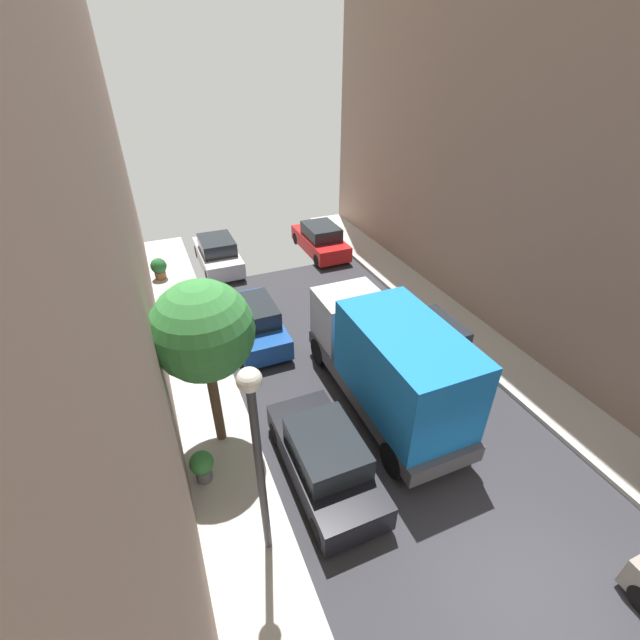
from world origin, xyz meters
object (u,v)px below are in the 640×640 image
object	(u,v)px
parked_car_left_2	(325,458)
street_tree_0	(203,332)
parked_car_right_2	(430,341)
lamp_post	(257,442)
parked_car_left_3	(253,322)
parked_car_left_4	(218,254)
parked_car_right_3	(320,240)
potted_plant_2	(202,465)
potted_plant_0	(159,268)
delivery_truck	(388,361)

from	to	relation	value
parked_car_left_2	street_tree_0	distance (m)	4.38
parked_car_right_2	lamp_post	bearing A→B (deg)	-148.63
parked_car_left_2	lamp_post	distance (m)	3.60
parked_car_left_3	parked_car_right_2	size ratio (longest dim) A/B	1.00
parked_car_left_4	lamp_post	xyz separation A→B (m)	(-1.90, -14.72, 2.79)
parked_car_right_3	parked_car_left_3	bearing A→B (deg)	-130.41
potted_plant_2	lamp_post	size ratio (longest dim) A/B	0.18
potted_plant_2	parked_car_left_3	bearing A→B (deg)	63.36
potted_plant_0	potted_plant_2	world-z (taller)	potted_plant_0
parked_car_left_3	street_tree_0	xyz separation A→B (m)	(-2.22, -4.56, 3.04)
parked_car_left_2	potted_plant_2	world-z (taller)	parked_car_left_2
parked_car_left_4	street_tree_0	size ratio (longest dim) A/B	0.86
parked_car_left_4	potted_plant_0	bearing A→B (deg)	-171.11
parked_car_right_3	parked_car_left_2	bearing A→B (deg)	-112.33
parked_car_right_2	delivery_truck	world-z (taller)	delivery_truck
parked_car_left_2	street_tree_0	world-z (taller)	street_tree_0
lamp_post	delivery_truck	bearing A→B (deg)	32.35
parked_car_left_3	parked_car_right_3	xyz separation A→B (m)	(5.40, 6.34, 0.00)
parked_car_right_2	parked_car_left_2	bearing A→B (deg)	-149.43
potted_plant_0	potted_plant_2	distance (m)	12.00
parked_car_left_4	potted_plant_2	distance (m)	12.78
parked_car_left_4	delivery_truck	xyz separation A→B (m)	(2.70, -11.81, 1.07)
parked_car_left_3	parked_car_right_3	bearing A→B (deg)	49.59
parked_car_left_4	lamp_post	size ratio (longest dim) A/B	0.83
potted_plant_0	potted_plant_2	xyz separation A→B (m)	(-0.06, -12.00, -0.03)
parked_car_left_2	potted_plant_2	bearing A→B (deg)	160.75
parked_car_right_3	delivery_truck	bearing A→B (deg)	-103.22
potted_plant_0	delivery_truck	bearing A→B (deg)	-64.02
parked_car_left_2	delivery_truck	world-z (taller)	delivery_truck
parked_car_left_2	potted_plant_0	size ratio (longest dim) A/B	4.14
street_tree_0	lamp_post	bearing A→B (deg)	-84.82
potted_plant_2	lamp_post	distance (m)	3.77
parked_car_left_3	street_tree_0	size ratio (longest dim) A/B	0.86
parked_car_left_4	parked_car_left_2	bearing A→B (deg)	-90.00
parked_car_left_4	parked_car_right_3	xyz separation A→B (m)	(5.40, -0.31, 0.00)
parked_car_right_2	parked_car_right_3	distance (m)	9.96
parked_car_right_3	potted_plant_0	bearing A→B (deg)	-179.10
parked_car_right_3	delivery_truck	world-z (taller)	delivery_truck
parked_car_left_3	parked_car_left_4	xyz separation A→B (m)	(0.00, 6.66, 0.00)
delivery_truck	potted_plant_2	size ratio (longest dim) A/B	7.18
parked_car_right_2	potted_plant_0	size ratio (longest dim) A/B	4.14
parked_car_left_2	parked_car_left_4	distance (m)	13.46
street_tree_0	potted_plant_2	xyz separation A→B (m)	(-0.69, -1.23, -3.09)
potted_plant_0	potted_plant_2	size ratio (longest dim) A/B	1.10
parked_car_left_4	lamp_post	world-z (taller)	lamp_post
parked_car_left_2	parked_car_left_4	world-z (taller)	same
parked_car_right_2	potted_plant_0	xyz separation A→B (m)	(-8.24, 9.83, -0.01)
potted_plant_0	street_tree_0	bearing A→B (deg)	-86.70
parked_car_right_3	delivery_truck	xyz separation A→B (m)	(-2.70, -11.50, 1.07)
delivery_truck	potted_plant_0	distance (m)	12.69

